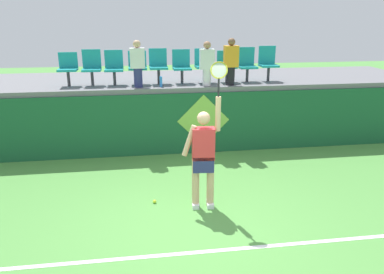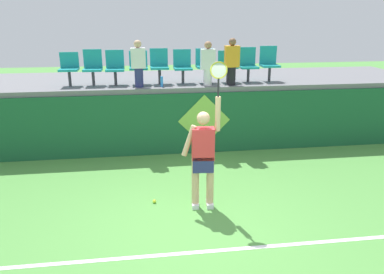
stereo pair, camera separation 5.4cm
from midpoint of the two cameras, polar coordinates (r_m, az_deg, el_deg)
ground_plane at (r=6.40m, az=0.35°, el=-13.00°), size 40.00×40.00×0.00m
court_back_wall at (r=9.25m, az=-2.84°, el=2.02°), size 13.52×0.20×1.49m
spectator_platform at (r=10.46m, az=-3.68°, el=8.41°), size 13.52×2.95×0.12m
court_baseline_stripe at (r=5.78m, az=1.50°, el=-16.70°), size 12.17×0.08×0.01m
tennis_player at (r=6.55m, az=1.50°, el=-2.62°), size 0.75×0.29×2.56m
tennis_ball at (r=7.08m, az=-5.82°, el=-9.52°), size 0.07×0.07×0.07m
water_bottle at (r=9.20m, az=-4.82°, el=8.21°), size 0.07×0.07×0.25m
stadium_chair_0 at (r=9.72m, az=-18.14°, el=9.87°), size 0.44×0.42×0.79m
stadium_chair_1 at (r=9.65m, az=-14.87°, el=10.19°), size 0.44×0.42×0.85m
stadium_chair_2 at (r=9.60m, az=-11.70°, el=10.30°), size 0.44×0.42×0.83m
stadium_chair_3 at (r=9.58m, az=-8.27°, el=10.50°), size 0.44×0.42×0.80m
stadium_chair_4 at (r=9.60m, az=-5.21°, el=10.73°), size 0.44×0.42×0.85m
stadium_chair_5 at (r=9.65m, az=-1.73°, el=10.68°), size 0.44×0.42×0.82m
stadium_chair_6 at (r=9.72m, az=1.63°, el=10.87°), size 0.44×0.42×0.83m
stadium_chair_7 at (r=9.84m, az=4.99°, el=10.73°), size 0.44×0.42×0.77m
stadium_chair_8 at (r=9.98m, az=8.00°, el=10.83°), size 0.44×0.42×0.85m
stadium_chair_9 at (r=10.15m, az=11.09°, el=10.92°), size 0.44×0.42×0.88m
spectator_0 at (r=9.38m, az=5.66°, el=11.19°), size 0.34×0.20×1.12m
spectator_1 at (r=9.32m, az=2.07°, el=10.96°), size 0.34×0.20×1.04m
spectator_2 at (r=9.16m, az=-8.29°, el=10.84°), size 0.34×0.20×1.09m
wall_signage_mount at (r=9.48m, az=1.50°, el=-2.31°), size 1.27×0.01×1.46m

